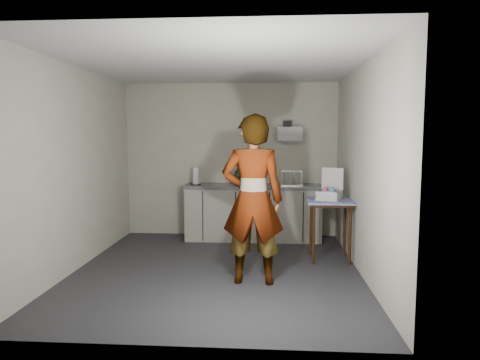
# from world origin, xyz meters

# --- Properties ---
(ground) EXTENTS (4.00, 4.00, 0.00)m
(ground) POSITION_xyz_m (0.00, 0.00, 0.00)
(ground) COLOR #2C2C31
(ground) RESTS_ON ground
(wall_back) EXTENTS (3.60, 0.02, 2.60)m
(wall_back) POSITION_xyz_m (0.00, 1.99, 1.30)
(wall_back) COLOR beige
(wall_back) RESTS_ON ground
(wall_right) EXTENTS (0.02, 4.00, 2.60)m
(wall_right) POSITION_xyz_m (1.79, 0.00, 1.30)
(wall_right) COLOR beige
(wall_right) RESTS_ON ground
(wall_left) EXTENTS (0.02, 4.00, 2.60)m
(wall_left) POSITION_xyz_m (-1.79, 0.00, 1.30)
(wall_left) COLOR beige
(wall_left) RESTS_ON ground
(ceiling) EXTENTS (3.60, 4.00, 0.01)m
(ceiling) POSITION_xyz_m (0.00, 0.00, 2.60)
(ceiling) COLOR white
(ceiling) RESTS_ON wall_back
(kitchen_counter) EXTENTS (2.24, 0.62, 0.91)m
(kitchen_counter) POSITION_xyz_m (0.40, 1.70, 0.43)
(kitchen_counter) COLOR black
(kitchen_counter) RESTS_ON ground
(wall_shelf) EXTENTS (0.42, 0.18, 0.37)m
(wall_shelf) POSITION_xyz_m (1.00, 1.92, 1.75)
(wall_shelf) COLOR silver
(wall_shelf) RESTS_ON ground
(side_table) EXTENTS (0.67, 0.67, 0.84)m
(side_table) POSITION_xyz_m (1.50, 0.59, 0.73)
(side_table) COLOR #361B0C
(side_table) RESTS_ON ground
(standing_man) EXTENTS (0.72, 0.47, 1.96)m
(standing_man) POSITION_xyz_m (0.47, -0.42, 0.98)
(standing_man) COLOR #B2A593
(standing_man) RESTS_ON ground
(soap_bottle) EXTENTS (0.16, 0.16, 0.33)m
(soap_bottle) POSITION_xyz_m (0.15, 1.70, 1.07)
(soap_bottle) COLOR black
(soap_bottle) RESTS_ON kitchen_counter
(soda_can) EXTENTS (0.06, 0.06, 0.11)m
(soda_can) POSITION_xyz_m (0.36, 1.74, 0.97)
(soda_can) COLOR red
(soda_can) RESTS_ON kitchen_counter
(dark_bottle) EXTENTS (0.07, 0.07, 0.25)m
(dark_bottle) POSITION_xyz_m (0.18, 1.76, 1.03)
(dark_bottle) COLOR black
(dark_bottle) RESTS_ON kitchen_counter
(paper_towel) EXTENTS (0.16, 0.16, 0.29)m
(paper_towel) POSITION_xyz_m (-0.54, 1.63, 1.05)
(paper_towel) COLOR black
(paper_towel) RESTS_ON kitchen_counter
(dish_rack) EXTENTS (0.35, 0.26, 0.25)m
(dish_rack) POSITION_xyz_m (1.02, 1.64, 0.97)
(dish_rack) COLOR white
(dish_rack) RESTS_ON kitchen_counter
(bakery_box) EXTENTS (0.40, 0.41, 0.43)m
(bakery_box) POSITION_xyz_m (1.49, 0.61, 0.94)
(bakery_box) COLOR silver
(bakery_box) RESTS_ON side_table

